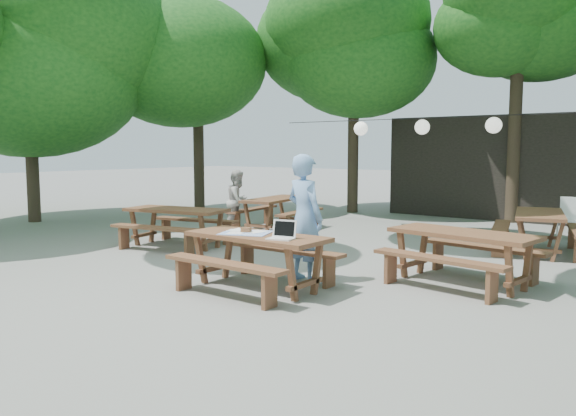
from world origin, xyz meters
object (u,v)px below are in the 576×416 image
(woman, at_px, (305,218))
(second_person, at_px, (238,201))
(picnic_table_nw, at_px, (177,227))
(plastic_chair, at_px, (569,228))
(main_picnic_table, at_px, (257,261))

(woman, height_order, second_person, woman)
(picnic_table_nw, distance_m, second_person, 2.29)
(second_person, distance_m, plastic_chair, 7.14)
(second_person, bearing_deg, woman, -141.32)
(woman, height_order, plastic_chair, woman)
(main_picnic_table, relative_size, picnic_table_nw, 0.91)
(plastic_chair, bearing_deg, second_person, -155.48)
(main_picnic_table, height_order, picnic_table_nw, same)
(main_picnic_table, xyz_separation_m, woman, (0.25, 0.77, 0.53))
(main_picnic_table, xyz_separation_m, second_person, (-3.82, 3.81, 0.32))
(woman, relative_size, plastic_chair, 2.04)
(main_picnic_table, distance_m, plastic_chair, 7.46)
(picnic_table_nw, height_order, plastic_chair, plastic_chair)
(picnic_table_nw, distance_m, plastic_chair, 8.06)
(picnic_table_nw, xyz_separation_m, plastic_chair, (5.96, 5.43, -0.13))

